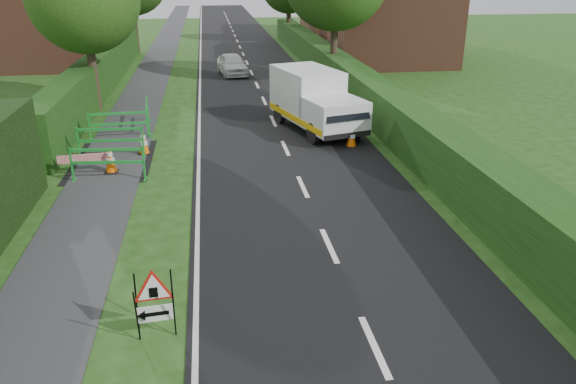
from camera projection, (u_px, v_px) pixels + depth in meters
road_surface at (241, 49)px, 40.17m from camera, size 6.00×90.00×0.02m
footpath at (163, 51)px, 39.45m from camera, size 2.00×90.00×0.02m
hedge_west_far at (103, 90)px, 27.28m from camera, size 1.00×24.00×1.80m
hedge_east at (366, 112)px, 23.28m from camera, size 1.20×50.00×1.50m
house_west at (31, 15)px, 32.86m from camera, size 7.50×7.40×7.88m
house_east_a at (388, 14)px, 33.76m from camera, size 7.50×7.40×7.88m
triangle_sign at (152, 300)px, 8.94m from camera, size 0.80×0.80×1.07m
works_van at (314, 99)px, 20.40m from camera, size 2.99×4.97×2.13m
traffic_cone_0 at (352, 135)px, 18.69m from camera, size 0.38×0.38×0.79m
traffic_cone_1 at (357, 123)px, 20.18m from camera, size 0.38×0.38×0.79m
traffic_cone_2 at (328, 103)px, 23.00m from camera, size 0.38×0.38×0.79m
traffic_cone_3 at (110, 160)px, 16.38m from camera, size 0.38×0.38×0.79m
traffic_cone_4 at (143, 142)px, 17.98m from camera, size 0.38×0.38×0.79m
ped_barrier_0 at (107, 160)px, 15.67m from camera, size 2.08×0.54×1.00m
ped_barrier_1 at (110, 138)px, 17.60m from camera, size 2.08×0.47×1.00m
ped_barrier_2 at (119, 122)px, 19.43m from camera, size 2.08×0.47×1.00m
ped_barrier_3 at (147, 111)px, 20.74m from camera, size 0.51×2.08×1.00m
redwhite_plank at (86, 173)px, 16.50m from camera, size 1.50×0.20×0.25m
hatchback_car at (232, 64)px, 30.78m from camera, size 1.80×3.51×1.14m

